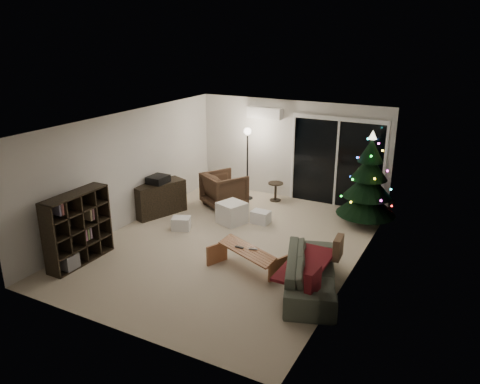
# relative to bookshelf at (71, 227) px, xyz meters

# --- Properties ---
(room) EXTENTS (6.50, 7.51, 2.60)m
(room) POSITION_rel_bookshelf_xyz_m (2.71, 3.42, 0.34)
(room) COLOR beige
(room) RESTS_ON ground
(bookshelf) EXTENTS (0.52, 1.39, 1.35)m
(bookshelf) POSITION_rel_bookshelf_xyz_m (0.00, 0.00, 0.00)
(bookshelf) COLOR black
(bookshelf) RESTS_ON floor
(media_cabinet) EXTENTS (0.86, 1.32, 0.77)m
(media_cabinet) POSITION_rel_bookshelf_xyz_m (0.00, 2.63, -0.29)
(media_cabinet) COLOR black
(media_cabinet) RESTS_ON floor
(stereo) EXTENTS (0.39, 0.46, 0.17)m
(stereo) POSITION_rel_bookshelf_xyz_m (0.00, 2.63, 0.18)
(stereo) COLOR black
(stereo) RESTS_ON media_cabinet
(armchair) EXTENTS (1.24, 1.25, 0.84)m
(armchair) POSITION_rel_bookshelf_xyz_m (1.08, 3.81, -0.26)
(armchair) COLOR #3F2E1A
(armchair) RESTS_ON floor
(ottoman) EXTENTS (0.68, 0.68, 0.48)m
(ottoman) POSITION_rel_bookshelf_xyz_m (1.77, 2.95, -0.43)
(ottoman) COLOR silver
(ottoman) RESTS_ON floor
(cardboard_box_a) EXTENTS (0.47, 0.42, 0.28)m
(cardboard_box_a) POSITION_rel_bookshelf_xyz_m (0.97, 2.11, -0.54)
(cardboard_box_a) COLOR white
(cardboard_box_a) RESTS_ON floor
(cardboard_box_b) EXTENTS (0.41, 0.32, 0.28)m
(cardboard_box_b) POSITION_rel_bookshelf_xyz_m (2.34, 3.25, -0.53)
(cardboard_box_b) COLOR white
(cardboard_box_b) RESTS_ON floor
(side_table) EXTENTS (0.48, 0.48, 0.47)m
(side_table) POSITION_rel_bookshelf_xyz_m (2.04, 4.75, -0.44)
(side_table) COLOR black
(side_table) RESTS_ON floor
(floor_lamp) EXTENTS (0.29, 0.29, 1.78)m
(floor_lamp) POSITION_rel_bookshelf_xyz_m (1.33, 4.56, 0.22)
(floor_lamp) COLOR black
(floor_lamp) RESTS_ON floor
(sofa) EXTENTS (1.42, 2.19, 0.60)m
(sofa) POSITION_rel_bookshelf_xyz_m (4.30, 1.07, -0.38)
(sofa) COLOR #454A41
(sofa) RESTS_ON floor
(sofa_throw) EXTENTS (0.64, 1.47, 0.05)m
(sofa_throw) POSITION_rel_bookshelf_xyz_m (4.20, 1.07, -0.24)
(sofa_throw) COLOR #53071A
(sofa_throw) RESTS_ON sofa
(cushion_a) EXTENTS (0.15, 0.40, 0.39)m
(cushion_a) POSITION_rel_bookshelf_xyz_m (4.55, 1.72, -0.14)
(cushion_a) COLOR #745F4A
(cushion_a) RESTS_ON sofa
(cushion_b) EXTENTS (0.14, 0.40, 0.39)m
(cushion_b) POSITION_rel_bookshelf_xyz_m (4.55, 0.42, -0.14)
(cushion_b) COLOR #53071A
(cushion_b) RESTS_ON sofa
(coffee_table) EXTENTS (1.38, 0.93, 0.41)m
(coffee_table) POSITION_rel_bookshelf_xyz_m (3.06, 1.14, -0.47)
(coffee_table) COLOR #A9613C
(coffee_table) RESTS_ON floor
(remote_a) EXTENTS (0.16, 0.05, 0.02)m
(remote_a) POSITION_rel_bookshelf_xyz_m (2.91, 1.14, -0.25)
(remote_a) COLOR black
(remote_a) RESTS_ON coffee_table
(remote_b) EXTENTS (0.16, 0.09, 0.02)m
(remote_b) POSITION_rel_bookshelf_xyz_m (3.16, 1.19, -0.25)
(remote_b) COLOR slate
(remote_b) RESTS_ON coffee_table
(christmas_tree) EXTENTS (1.69, 1.69, 2.11)m
(christmas_tree) POSITION_rel_bookshelf_xyz_m (4.42, 4.31, 0.38)
(christmas_tree) COLOR black
(christmas_tree) RESTS_ON floor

